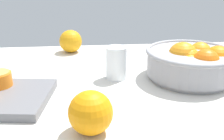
{
  "coord_description": "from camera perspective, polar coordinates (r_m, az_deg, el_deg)",
  "views": [
    {
      "loc": [
        -9.73,
        -67.45,
        29.74
      ],
      "look_at": [
        -3.11,
        0.93,
        4.05
      ],
      "focal_mm": 42.88,
      "sensor_mm": 36.0,
      "label": 1
    }
  ],
  "objects": [
    {
      "name": "juice_glass",
      "position": [
        0.77,
        0.91,
        1.06
      ],
      "size": [
        6.19,
        6.19,
        9.46
      ],
      "color": "white",
      "rests_on": "ground_plane"
    },
    {
      "name": "loose_orange_0",
      "position": [
        1.04,
        -8.81,
        6.07
      ],
      "size": [
        8.58,
        8.58,
        8.58
      ],
      "primitive_type": "sphere",
      "color": "orange",
      "rests_on": "ground_plane"
    },
    {
      "name": "loose_orange_3",
      "position": [
        0.52,
        -4.58,
        -9.05
      ],
      "size": [
        8.67,
        8.67,
        8.67
      ],
      "primitive_type": "sphere",
      "color": "orange",
      "rests_on": "ground_plane"
    },
    {
      "name": "fruit_bowl",
      "position": [
        0.8,
        16.61,
        1.72
      ],
      "size": [
        25.86,
        25.86,
        10.72
      ],
      "color": "#99999E",
      "rests_on": "ground_plane"
    },
    {
      "name": "ground_plane",
      "position": [
        0.75,
        2.44,
        -4.14
      ],
      "size": [
        127.76,
        84.08,
        3.0
      ],
      "primitive_type": "cube",
      "color": "silver"
    }
  ]
}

